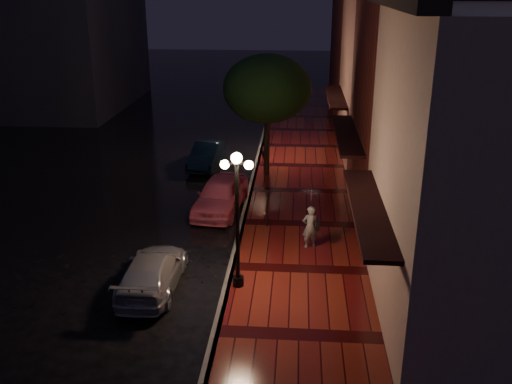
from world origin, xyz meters
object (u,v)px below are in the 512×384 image
at_px(streetlamp_near, 237,213).
at_px(pink_car, 221,195).
at_px(street_tree, 267,91).
at_px(parking_meter, 267,205).
at_px(navy_car, 207,155).
at_px(silver_car, 152,272).
at_px(woman_with_umbrella, 311,209).
at_px(streetlamp_far, 265,111).

distance_m(streetlamp_near, pink_car, 6.83).
bearing_deg(street_tree, parking_meter, -86.49).
xyz_separation_m(streetlamp_near, parking_meter, (0.65, 4.62, -1.55)).
bearing_deg(navy_car, parking_meter, -60.97).
bearing_deg(pink_car, parking_meter, -33.93).
bearing_deg(silver_car, navy_car, -88.96).
xyz_separation_m(street_tree, silver_car, (-2.92, -11.13, -3.65)).
height_order(street_tree, woman_with_umbrella, street_tree).
bearing_deg(woman_with_umbrella, streetlamp_far, -94.89).
xyz_separation_m(streetlamp_far, navy_car, (-2.93, -1.63, -1.98)).
height_order(navy_car, woman_with_umbrella, woman_with_umbrella).
relative_size(street_tree, parking_meter, 3.90).
height_order(streetlamp_near, street_tree, street_tree).
height_order(streetlamp_far, navy_car, streetlamp_far).
relative_size(silver_car, parking_meter, 2.76).
bearing_deg(parking_meter, streetlamp_near, -95.14).
distance_m(woman_with_umbrella, parking_meter, 2.42).
bearing_deg(pink_car, navy_car, 111.75).
bearing_deg(streetlamp_near, streetlamp_far, 90.00).
bearing_deg(streetlamp_far, pink_car, -100.47).
relative_size(silver_car, woman_with_umbrella, 1.87).
bearing_deg(pink_car, silver_car, -93.58).
distance_m(street_tree, pink_car, 6.00).
height_order(streetlamp_far, silver_car, streetlamp_far).
bearing_deg(silver_car, pink_car, -101.09).
relative_size(streetlamp_far, parking_meter, 2.90).
xyz_separation_m(streetlamp_far, woman_with_umbrella, (2.26, -11.10, -1.00)).
height_order(streetlamp_near, streetlamp_far, same).
bearing_deg(silver_car, street_tree, -104.89).
bearing_deg(parking_meter, pink_car, 141.60).
xyz_separation_m(woman_with_umbrella, parking_meter, (-1.61, 1.72, -0.55)).
xyz_separation_m(pink_car, navy_car, (-1.53, 5.95, -0.11)).
xyz_separation_m(pink_car, parking_meter, (2.05, -1.80, 0.32)).
distance_m(navy_car, woman_with_umbrella, 10.85).
xyz_separation_m(navy_car, woman_with_umbrella, (5.19, -9.47, 0.98)).
distance_m(streetlamp_far, woman_with_umbrella, 11.38).
bearing_deg(streetlamp_near, navy_car, 103.33).
height_order(silver_car, woman_with_umbrella, woman_with_umbrella).
xyz_separation_m(streetlamp_near, pink_car, (-1.40, 6.42, -1.87)).
xyz_separation_m(silver_car, woman_with_umbrella, (4.92, 3.03, 1.01)).
relative_size(streetlamp_near, silver_car, 1.05).
distance_m(pink_car, woman_with_umbrella, 5.15).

